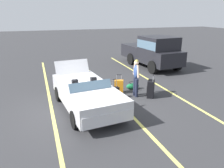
# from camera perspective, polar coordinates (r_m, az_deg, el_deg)

# --- Properties ---
(ground_plane) EXTENTS (80.00, 80.00, 0.00)m
(ground_plane) POSITION_cam_1_polar(r_m,az_deg,el_deg) (8.57, -6.54, -6.38)
(ground_plane) COLOR #333335
(lot_line_near) EXTENTS (18.00, 0.12, 0.01)m
(lot_line_near) POSITION_cam_1_polar(r_m,az_deg,el_deg) (8.42, -15.34, -7.41)
(lot_line_near) COLOR #EAE066
(lot_line_near) RESTS_ON ground_plane
(lot_line_mid) EXTENTS (18.00, 0.12, 0.01)m
(lot_line_mid) POSITION_cam_1_polar(r_m,az_deg,el_deg) (8.93, 2.21, -5.20)
(lot_line_mid) COLOR #EAE066
(lot_line_mid) RESTS_ON ground_plane
(lot_line_far) EXTENTS (18.00, 0.12, 0.01)m
(lot_line_far) POSITION_cam_1_polar(r_m,az_deg,el_deg) (10.16, 16.58, -3.00)
(lot_line_far) COLOR #EAE066
(lot_line_far) RESTS_ON ground_plane
(convertible_car) EXTENTS (4.32, 2.16, 1.52)m
(convertible_car) POSITION_cam_1_polar(r_m,az_deg,el_deg) (8.16, -6.24, -3.13)
(convertible_car) COLOR silver
(convertible_car) RESTS_ON ground_plane
(suitcase_large_black) EXTENTS (0.55, 0.50, 1.00)m
(suitcase_large_black) POSITION_cam_1_polar(r_m,az_deg,el_deg) (9.66, 10.10, -1.27)
(suitcase_large_black) COLOR black
(suitcase_large_black) RESTS_ON ground_plane
(suitcase_medium_bright) EXTENTS (0.38, 0.46, 0.87)m
(suitcase_medium_bright) POSITION_cam_1_polar(r_m,az_deg,el_deg) (10.00, 1.82, -0.66)
(suitcase_medium_bright) COLOR orange
(suitcase_medium_bright) RESTS_ON ground_plane
(suitcase_small_carryon) EXTENTS (0.25, 0.36, 0.86)m
(suitcase_small_carryon) POSITION_cam_1_polar(r_m,az_deg,el_deg) (9.39, 0.79, -2.32)
(suitcase_small_carryon) COLOR black
(suitcase_small_carryon) RESTS_ON ground_plane
(duffel_bag) EXTENTS (0.39, 0.65, 0.34)m
(duffel_bag) POSITION_cam_1_polar(r_m,az_deg,el_deg) (10.58, 5.42, -0.54)
(duffel_bag) COLOR #19723F
(duffel_bag) RESTS_ON ground_plane
(traveler_person) EXTENTS (0.61, 0.24, 1.65)m
(traveler_person) POSITION_cam_1_polar(r_m,az_deg,el_deg) (9.50, 6.32, 2.12)
(traveler_person) COLOR #1E2338
(traveler_person) RESTS_ON ground_plane
(parked_pickup_truck_near) EXTENTS (5.15, 2.41, 2.10)m
(parked_pickup_truck_near) POSITION_cam_1_polar(r_m,az_deg,el_deg) (14.82, 10.87, 8.45)
(parked_pickup_truck_near) COLOR black
(parked_pickup_truck_near) RESTS_ON ground_plane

